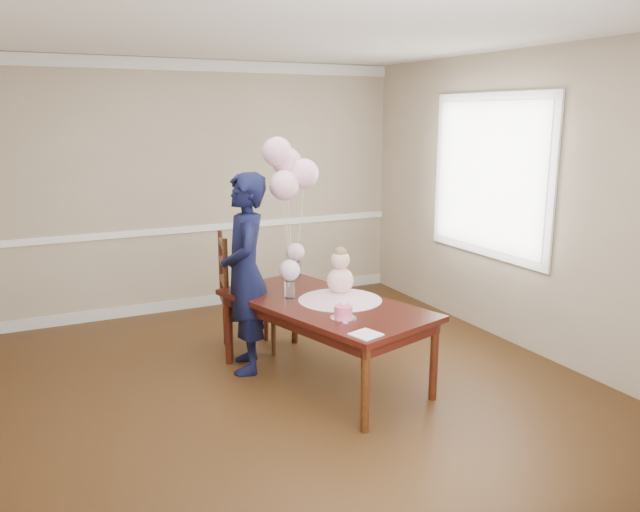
# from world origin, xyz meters

# --- Properties ---
(floor) EXTENTS (4.50, 5.00, 0.00)m
(floor) POSITION_xyz_m (0.00, 0.00, 0.00)
(floor) COLOR black
(floor) RESTS_ON ground
(ceiling) EXTENTS (4.50, 5.00, 0.02)m
(ceiling) POSITION_xyz_m (0.00, 0.00, 2.70)
(ceiling) COLOR white
(ceiling) RESTS_ON wall_back
(wall_back) EXTENTS (4.50, 0.02, 2.70)m
(wall_back) POSITION_xyz_m (0.00, 2.50, 1.35)
(wall_back) COLOR tan
(wall_back) RESTS_ON floor
(wall_front) EXTENTS (4.50, 0.02, 2.70)m
(wall_front) POSITION_xyz_m (0.00, -2.50, 1.35)
(wall_front) COLOR tan
(wall_front) RESTS_ON floor
(wall_right) EXTENTS (0.02, 5.00, 2.70)m
(wall_right) POSITION_xyz_m (2.25, 0.00, 1.35)
(wall_right) COLOR tan
(wall_right) RESTS_ON floor
(chair_rail_trim) EXTENTS (4.50, 0.02, 0.07)m
(chair_rail_trim) POSITION_xyz_m (0.00, 2.49, 0.90)
(chair_rail_trim) COLOR white
(chair_rail_trim) RESTS_ON wall_back
(crown_molding) EXTENTS (4.50, 0.02, 0.12)m
(crown_molding) POSITION_xyz_m (0.00, 2.49, 2.63)
(crown_molding) COLOR silver
(crown_molding) RESTS_ON wall_back
(baseboard_trim) EXTENTS (4.50, 0.02, 0.12)m
(baseboard_trim) POSITION_xyz_m (0.00, 2.49, 0.06)
(baseboard_trim) COLOR silver
(baseboard_trim) RESTS_ON floor
(window_frame) EXTENTS (0.02, 1.66, 1.56)m
(window_frame) POSITION_xyz_m (2.23, 0.50, 1.55)
(window_frame) COLOR white
(window_frame) RESTS_ON wall_right
(window_blinds) EXTENTS (0.01, 1.50, 1.40)m
(window_blinds) POSITION_xyz_m (2.21, 0.50, 1.55)
(window_blinds) COLOR silver
(window_blinds) RESTS_ON wall_right
(dining_table_top) EXTENTS (1.35, 1.96, 0.04)m
(dining_table_top) POSITION_xyz_m (0.25, 0.09, 0.65)
(dining_table_top) COLOR black
(dining_table_top) RESTS_ON table_leg_fl
(table_apron) EXTENTS (1.24, 1.85, 0.09)m
(table_apron) POSITION_xyz_m (0.25, 0.09, 0.58)
(table_apron) COLOR black
(table_apron) RESTS_ON table_leg_fl
(table_leg_fl) EXTENTS (0.08, 0.08, 0.62)m
(table_leg_fl) POSITION_xyz_m (0.12, -0.80, 0.31)
(table_leg_fl) COLOR black
(table_leg_fl) RESTS_ON floor
(table_leg_fr) EXTENTS (0.08, 0.08, 0.62)m
(table_leg_fr) POSITION_xyz_m (0.84, -0.59, 0.31)
(table_leg_fr) COLOR black
(table_leg_fr) RESTS_ON floor
(table_leg_bl) EXTENTS (0.08, 0.08, 0.62)m
(table_leg_bl) POSITION_xyz_m (-0.33, 0.78, 0.31)
(table_leg_bl) COLOR black
(table_leg_bl) RESTS_ON floor
(table_leg_br) EXTENTS (0.08, 0.08, 0.62)m
(table_leg_br) POSITION_xyz_m (0.38, 0.98, 0.31)
(table_leg_br) COLOR black
(table_leg_br) RESTS_ON floor
(baby_skirt) EXTENTS (0.84, 0.84, 0.09)m
(baby_skirt) POSITION_xyz_m (0.39, 0.09, 0.71)
(baby_skirt) COLOR #E0A5B8
(baby_skirt) RESTS_ON dining_table_top
(baby_torso) EXTENTS (0.21, 0.21, 0.21)m
(baby_torso) POSITION_xyz_m (0.39, 0.09, 0.83)
(baby_torso) COLOR #FFA1BE
(baby_torso) RESTS_ON baby_skirt
(baby_head) EXTENTS (0.15, 0.15, 0.15)m
(baby_head) POSITION_xyz_m (0.39, 0.09, 1.00)
(baby_head) COLOR beige
(baby_head) RESTS_ON baby_torso
(baby_hair) EXTENTS (0.11, 0.11, 0.11)m
(baby_hair) POSITION_xyz_m (0.39, 0.09, 1.05)
(baby_hair) COLOR brown
(baby_hair) RESTS_ON baby_head
(cake_platter) EXTENTS (0.24, 0.24, 0.01)m
(cake_platter) POSITION_xyz_m (0.19, -0.34, 0.67)
(cake_platter) COLOR white
(cake_platter) RESTS_ON dining_table_top
(birthday_cake) EXTENTS (0.17, 0.17, 0.09)m
(birthday_cake) POSITION_xyz_m (0.19, -0.34, 0.72)
(birthday_cake) COLOR #DF4673
(birthday_cake) RESTS_ON cake_platter
(cake_flower_a) EXTENTS (0.03, 0.03, 0.03)m
(cake_flower_a) POSITION_xyz_m (0.19, -0.34, 0.78)
(cake_flower_a) COLOR white
(cake_flower_a) RESTS_ON birthday_cake
(cake_flower_b) EXTENTS (0.03, 0.03, 0.03)m
(cake_flower_b) POSITION_xyz_m (0.21, -0.32, 0.78)
(cake_flower_b) COLOR silver
(cake_flower_b) RESTS_ON birthday_cake
(rose_vase_near) EXTENTS (0.11, 0.11, 0.14)m
(rose_vase_near) POSITION_xyz_m (0.05, 0.31, 0.74)
(rose_vase_near) COLOR white
(rose_vase_near) RESTS_ON dining_table_top
(roses_near) EXTENTS (0.17, 0.17, 0.17)m
(roses_near) POSITION_xyz_m (0.05, 0.31, 0.90)
(roses_near) COLOR beige
(roses_near) RESTS_ON rose_vase_near
(rose_vase_far) EXTENTS (0.11, 0.11, 0.14)m
(rose_vase_far) POSITION_xyz_m (0.37, 0.91, 0.74)
(rose_vase_far) COLOR white
(rose_vase_far) RESTS_ON dining_table_top
(roses_far) EXTENTS (0.17, 0.17, 0.17)m
(roses_far) POSITION_xyz_m (0.37, 0.91, 0.90)
(roses_far) COLOR silver
(roses_far) RESTS_ON rose_vase_far
(napkin) EXTENTS (0.22, 0.22, 0.01)m
(napkin) POSITION_xyz_m (0.16, -0.72, 0.67)
(napkin) COLOR white
(napkin) RESTS_ON dining_table_top
(balloon_weight) EXTENTS (0.04, 0.04, 0.02)m
(balloon_weight) POSITION_xyz_m (0.20, 0.59, 0.68)
(balloon_weight) COLOR white
(balloon_weight) RESTS_ON dining_table_top
(balloon_a) EXTENTS (0.25, 0.25, 0.25)m
(balloon_a) POSITION_xyz_m (0.12, 0.56, 1.56)
(balloon_a) COLOR #FFB4CC
(balloon_a) RESTS_ON balloon_ribbon_a
(balloon_b) EXTENTS (0.25, 0.25, 0.25)m
(balloon_b) POSITION_xyz_m (0.30, 0.57, 1.65)
(balloon_b) COLOR #FFB4D8
(balloon_b) RESTS_ON balloon_ribbon_b
(balloon_c) EXTENTS (0.25, 0.25, 0.25)m
(balloon_c) POSITION_xyz_m (0.19, 0.68, 1.74)
(balloon_c) COLOR #DB9BB7
(balloon_c) RESTS_ON balloon_ribbon_c
(balloon_d) EXTENTS (0.25, 0.25, 0.25)m
(balloon_d) POSITION_xyz_m (0.10, 0.67, 1.82)
(balloon_d) COLOR #F2ABCF
(balloon_d) RESTS_ON balloon_ribbon_d
(balloon_ribbon_a) EXTENTS (0.08, 0.03, 0.74)m
(balloon_ribbon_a) POSITION_xyz_m (0.16, 0.58, 1.05)
(balloon_ribbon_a) COLOR silver
(balloon_ribbon_a) RESTS_ON balloon_weight
(balloon_ribbon_b) EXTENTS (0.10, 0.02, 0.83)m
(balloon_ribbon_b) POSITION_xyz_m (0.25, 0.58, 1.09)
(balloon_ribbon_b) COLOR white
(balloon_ribbon_b) RESTS_ON balloon_weight
(balloon_ribbon_c) EXTENTS (0.01, 0.09, 0.92)m
(balloon_ribbon_c) POSITION_xyz_m (0.20, 0.63, 1.14)
(balloon_ribbon_c) COLOR white
(balloon_ribbon_c) RESTS_ON balloon_weight
(balloon_ribbon_d) EXTENTS (0.10, 0.07, 1.01)m
(balloon_ribbon_d) POSITION_xyz_m (0.15, 0.63, 1.18)
(balloon_ribbon_d) COLOR silver
(balloon_ribbon_d) RESTS_ON balloon_weight
(dining_chair_seat) EXTENTS (0.55, 0.55, 0.05)m
(dining_chair_seat) POSITION_xyz_m (-0.07, 1.01, 0.48)
(dining_chair_seat) COLOR #33160E
(dining_chair_seat) RESTS_ON chair_leg_fl
(chair_leg_fl) EXTENTS (0.05, 0.05, 0.46)m
(chair_leg_fl) POSITION_xyz_m (-0.29, 0.86, 0.23)
(chair_leg_fl) COLOR #391D0F
(chair_leg_fl) RESTS_ON floor
(chair_leg_fr) EXTENTS (0.05, 0.05, 0.46)m
(chair_leg_fr) POSITION_xyz_m (0.09, 0.78, 0.23)
(chair_leg_fr) COLOR #3C1F10
(chair_leg_fr) RESTS_ON floor
(chair_leg_bl) EXTENTS (0.05, 0.05, 0.46)m
(chair_leg_bl) POSITION_xyz_m (-0.22, 1.23, 0.23)
(chair_leg_bl) COLOR #34140E
(chair_leg_bl) RESTS_ON floor
(chair_leg_br) EXTENTS (0.05, 0.05, 0.46)m
(chair_leg_br) POSITION_xyz_m (0.16, 1.16, 0.23)
(chair_leg_br) COLOR #3E1410
(chair_leg_br) RESTS_ON floor
(chair_back_post_l) EXTENTS (0.05, 0.05, 0.60)m
(chair_back_post_l) POSITION_xyz_m (-0.31, 0.86, 0.79)
(chair_back_post_l) COLOR #371D0F
(chair_back_post_l) RESTS_ON dining_chair_seat
(chair_back_post_r) EXTENTS (0.05, 0.05, 0.60)m
(chair_back_post_r) POSITION_xyz_m (-0.24, 1.24, 0.79)
(chair_back_post_r) COLOR black
(chair_back_post_r) RESTS_ON dining_chair_seat
(chair_slat_low) EXTENTS (0.11, 0.43, 0.05)m
(chair_slat_low) POSITION_xyz_m (-0.28, 1.05, 0.67)
(chair_slat_low) COLOR #381A0F
(chair_slat_low) RESTS_ON dining_chair_seat
(chair_slat_mid) EXTENTS (0.11, 0.43, 0.05)m
(chair_slat_mid) POSITION_xyz_m (-0.28, 1.05, 0.84)
(chair_slat_mid) COLOR #39140F
(chair_slat_mid) RESTS_ON dining_chair_seat
(chair_slat_top) EXTENTS (0.11, 0.43, 0.05)m
(chair_slat_top) POSITION_xyz_m (-0.28, 1.05, 1.01)
(chair_slat_top) COLOR #3D2210
(chair_slat_top) RESTS_ON dining_chair_seat
(woman) EXTENTS (0.56, 0.70, 1.67)m
(woman) POSITION_xyz_m (-0.23, 0.60, 0.84)
(woman) COLOR black
(woman) RESTS_ON floor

